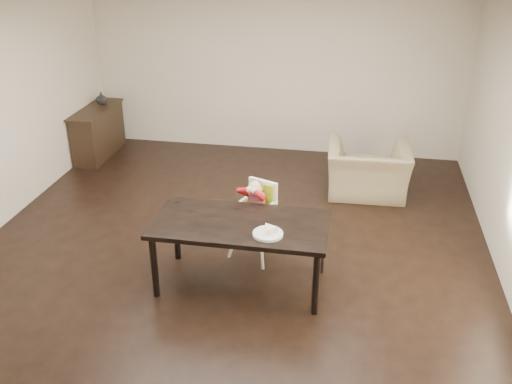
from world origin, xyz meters
TOP-DOWN VIEW (x-y plane):
  - ground at (0.00, 0.00)m, footprint 7.00×7.00m
  - room_walls at (0.00, 0.00)m, footprint 6.02×7.02m
  - dining_table at (0.25, -0.48)m, footprint 1.80×0.90m
  - high_chair at (0.31, 0.16)m, footprint 0.51×0.51m
  - plate at (0.57, -0.68)m, footprint 0.36×0.36m
  - armchair at (1.54, 2.00)m, footprint 1.14×0.77m
  - sideboard at (-2.78, 2.70)m, footprint 0.44×1.26m
  - vase at (-2.78, 2.97)m, footprint 0.19×0.20m

SIDE VIEW (x-z plane):
  - ground at x=0.00m, z-range 0.00..0.00m
  - sideboard at x=-2.78m, z-range 0.00..0.79m
  - armchair at x=1.54m, z-range 0.00..0.97m
  - high_chair at x=0.31m, z-range 0.19..1.13m
  - dining_table at x=0.25m, z-range 0.30..1.05m
  - plate at x=0.57m, z-range 0.74..0.82m
  - vase at x=-2.78m, z-range 0.79..0.98m
  - room_walls at x=0.00m, z-range 0.50..3.21m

